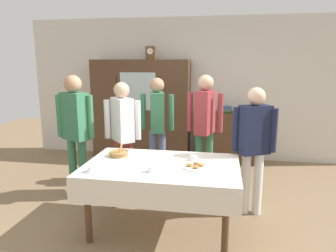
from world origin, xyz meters
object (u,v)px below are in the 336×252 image
(person_beside_shelf, at_px, (157,120))
(person_near_right_end, at_px, (123,128))
(tea_cup_mid_right, at_px, (91,169))
(bookshelf_low, at_px, (226,137))
(spoon_mid_left, at_px, (192,156))
(tea_cup_near_right, at_px, (194,158))
(tea_cup_far_right, at_px, (152,170))
(wall_cabinet, at_px, (141,110))
(book_stack, at_px, (227,109))
(mantel_clock, at_px, (151,53))
(person_behind_table_right, at_px, (205,120))
(dining_table, at_px, (161,174))
(pastry_plate, at_px, (195,166))
(person_by_cabinet, at_px, (254,139))
(bread_basket, at_px, (119,153))
(spoon_back_edge, at_px, (129,171))
(person_behind_table_left, at_px, (75,125))

(person_beside_shelf, xyz_separation_m, person_near_right_end, (-0.37, -0.59, -0.02))
(tea_cup_mid_right, xyz_separation_m, person_beside_shelf, (0.32, 1.77, 0.20))
(bookshelf_low, xyz_separation_m, spoon_mid_left, (-0.43, -2.24, 0.29))
(tea_cup_near_right, relative_size, tea_cup_far_right, 1.00)
(wall_cabinet, height_order, bookshelf_low, wall_cabinet)
(bookshelf_low, distance_m, book_stack, 0.53)
(mantel_clock, xyz_separation_m, tea_cup_far_right, (0.65, -2.82, -1.24))
(person_beside_shelf, bearing_deg, tea_cup_far_right, -80.14)
(tea_cup_mid_right, relative_size, person_behind_table_right, 0.08)
(dining_table, bearing_deg, tea_cup_far_right, -103.12)
(pastry_plate, xyz_separation_m, person_by_cabinet, (0.65, 0.59, 0.18))
(dining_table, height_order, person_near_right_end, person_near_right_end)
(person_by_cabinet, bearing_deg, spoon_mid_left, -166.25)
(bookshelf_low, distance_m, pastry_plate, 2.69)
(bookshelf_low, bearing_deg, person_beside_shelf, -131.82)
(tea_cup_near_right, bearing_deg, bookshelf_low, 80.72)
(bookshelf_low, height_order, person_behind_table_right, person_behind_table_right)
(tea_cup_near_right, relative_size, bread_basket, 0.54)
(dining_table, bearing_deg, pastry_plate, -1.97)
(pastry_plate, distance_m, person_near_right_end, 1.40)
(bread_basket, relative_size, spoon_back_edge, 2.02)
(mantel_clock, relative_size, person_beside_shelf, 0.15)
(tea_cup_near_right, distance_m, person_near_right_end, 1.23)
(bread_basket, height_order, person_by_cabinet, person_by_cabinet)
(bookshelf_low, distance_m, person_by_cabinet, 2.14)
(tea_cup_mid_right, relative_size, pastry_plate, 0.46)
(dining_table, xyz_separation_m, mantel_clock, (-0.70, 2.59, 1.37))
(mantel_clock, distance_m, pastry_plate, 3.08)
(tea_cup_far_right, distance_m, person_by_cabinet, 1.36)
(dining_table, distance_m, person_by_cabinet, 1.21)
(spoon_back_edge, distance_m, person_beside_shelf, 1.71)
(spoon_mid_left, relative_size, person_near_right_end, 0.07)
(bookshelf_low, bearing_deg, book_stack, 0.00)
(person_near_right_end, bearing_deg, book_stack, 51.16)
(tea_cup_mid_right, distance_m, person_by_cabinet, 1.93)
(bookshelf_low, distance_m, person_beside_shelf, 1.69)
(bookshelf_low, bearing_deg, wall_cabinet, -178.22)
(wall_cabinet, bearing_deg, spoon_back_edge, -77.82)
(wall_cabinet, distance_m, tea_cup_mid_right, 2.93)
(book_stack, xyz_separation_m, spoon_back_edge, (-1.01, -2.90, -0.24))
(tea_cup_mid_right, relative_size, spoon_back_edge, 1.09)
(person_behind_table_left, relative_size, person_near_right_end, 1.06)
(pastry_plate, height_order, person_by_cabinet, person_by_cabinet)
(wall_cabinet, xyz_separation_m, person_behind_table_left, (-0.40, -1.95, 0.09))
(bread_basket, distance_m, pastry_plate, 0.98)
(book_stack, relative_size, pastry_plate, 0.77)
(spoon_mid_left, bearing_deg, person_behind_table_right, 84.24)
(wall_cabinet, distance_m, spoon_mid_left, 2.50)
(bookshelf_low, distance_m, tea_cup_near_right, 2.47)
(pastry_plate, bearing_deg, person_beside_shelf, 116.29)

